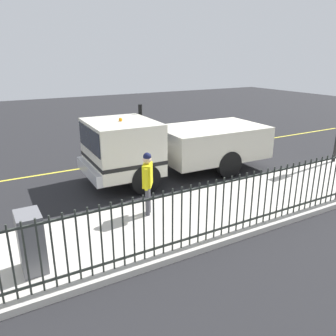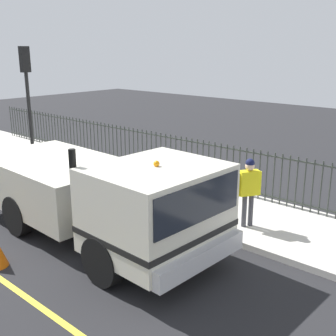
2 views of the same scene
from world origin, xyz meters
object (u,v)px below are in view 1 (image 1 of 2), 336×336
Objects in this scene: utility_cabinet at (31,242)px; work_truck at (166,144)px; worker_standing at (148,177)px; traffic_cone at (159,150)px.

work_truck is at bearing 126.56° from utility_cabinet.
worker_standing is at bearing 109.80° from utility_cabinet.
work_truck is at bearing -22.10° from traffic_cone.
work_truck is 3.36m from worker_standing.
traffic_cone is (-4.82, 2.92, -0.82)m from worker_standing.
worker_standing reaches higher than traffic_cone.
work_truck is 4.06× the size of worker_standing.
worker_standing is 1.40× the size of utility_cabinet.
traffic_cone is at bearing 2.77° from worker_standing.
utility_cabinet is 8.38m from traffic_cone.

